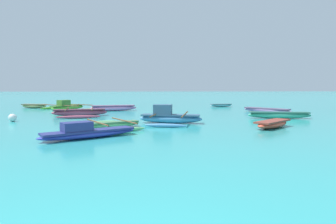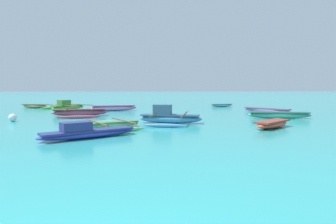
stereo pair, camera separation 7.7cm
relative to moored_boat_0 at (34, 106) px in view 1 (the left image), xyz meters
name	(u,v)px [view 1 (the left image)]	position (x,y,z in m)	size (l,w,h in m)	color
moored_boat_0	(34,106)	(0.00, 0.00, 0.00)	(2.48, 1.18, 0.38)	tan
moored_boat_1	(67,107)	(3.78, -2.45, 0.08)	(5.14, 4.51, 0.88)	#6AC641
moored_boat_2	(279,115)	(19.32, -10.07, 0.02)	(4.00, 1.11, 0.42)	teal
moored_boat_3	(114,108)	(7.94, -3.64, 0.05)	(3.86, 1.51, 0.47)	#E38ACE
moored_boat_4	(87,132)	(8.73, -16.90, 0.02)	(3.73, 2.85, 0.67)	#3540B4
moored_boat_5	(111,125)	(9.23, -13.98, -0.05)	(3.51, 3.98, 0.36)	#74CB7E
moored_boat_6	(267,110)	(20.15, -5.72, -0.02)	(3.17, 3.26, 0.35)	#9A74AD
moored_boat_7	(273,124)	(17.20, -14.32, -0.01)	(2.51, 2.44, 0.37)	#DE5039
moored_boat_8	(221,105)	(18.01, 0.96, -0.04)	(2.34, 1.15, 0.30)	#68AEBF
moored_boat_9	(80,112)	(6.22, -7.95, 0.03)	(3.75, 3.86, 0.54)	#A84461
moored_boat_10	(169,117)	(12.20, -12.23, 0.13)	(3.58, 4.03, 1.03)	#4B8CC0
mooring_buoy_0	(12,118)	(3.14, -11.08, 0.01)	(0.45, 0.45, 0.45)	white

